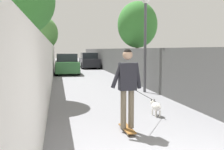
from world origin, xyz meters
TOP-DOWN VIEW (x-y plane):
  - ground_plane at (14.00, 0.00)m, footprint 80.00×80.00m
  - wall_left at (12.00, 2.36)m, footprint 48.00×0.30m
  - fence_right at (12.00, -2.36)m, footprint 48.00×0.30m
  - tree_left_near at (19.00, 3.30)m, footprint 3.00×3.00m
  - tree_left_far at (7.50, 3.11)m, footprint 2.37×2.37m
  - tree_right_distant at (13.00, -3.01)m, footprint 2.47×2.47m
  - lamp_post at (7.95, -1.81)m, footprint 0.36×0.36m
  - skateboard at (2.69, 0.39)m, footprint 0.80×0.22m
  - person_skateboarder at (2.69, 0.39)m, footprint 0.23×0.71m
  - dog at (3.93, -0.76)m, footprint 1.54×1.28m
  - car_near at (17.37, 1.21)m, footprint 3.83×1.80m
  - car_far at (23.44, -1.21)m, footprint 4.17×1.80m

SIDE VIEW (x-z plane):
  - ground_plane at x=14.00m, z-range 0.00..0.00m
  - skateboard at x=2.69m, z-range 0.03..0.11m
  - dog at x=3.93m, z-range -0.25..0.80m
  - car_near at x=17.37m, z-range -0.06..1.48m
  - car_far at x=23.44m, z-range -0.05..1.49m
  - fence_right at x=12.00m, z-range 0.00..1.92m
  - wall_left at x=12.00m, z-range 0.00..2.19m
  - person_skateboarder at x=2.69m, z-range 0.24..2.03m
  - lamp_post at x=7.95m, z-range 0.78..4.93m
  - tree_left_near at x=19.00m, z-range 0.83..5.43m
  - tree_right_distant at x=13.00m, z-range 0.97..5.78m
  - tree_left_far at x=7.50m, z-range 1.19..6.13m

